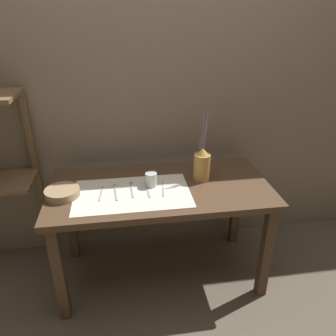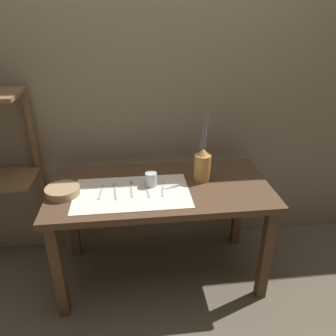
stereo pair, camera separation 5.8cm
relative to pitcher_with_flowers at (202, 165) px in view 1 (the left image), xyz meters
The scene contains 12 objects.
ground_plane 0.85m from the pitcher_with_flowers, 169.36° to the right, with size 12.00×12.00×0.00m, color brown.
stone_wall_back 0.62m from the pitcher_with_flowers, 124.50° to the left, with size 7.00×0.06×2.40m.
wooden_table 0.34m from the pitcher_with_flowers, 169.36° to the right, with size 1.36×0.67×0.70m.
linen_cloth 0.47m from the pitcher_with_flowers, 165.16° to the right, with size 0.68×0.41×0.00m.
pitcher_with_flowers is the anchor object (origin of this frame).
wooden_bowl 0.86m from the pitcher_with_flowers, behind, with size 0.20×0.20×0.05m.
glass_tumbler_near 0.33m from the pitcher_with_flowers, behind, with size 0.07×0.07×0.09m.
fork_inner 0.64m from the pitcher_with_flowers, behind, with size 0.03×0.17×0.00m.
spoon_outer 0.56m from the pitcher_with_flowers, behind, with size 0.03×0.19×0.02m.
spoon_inner 0.46m from the pitcher_with_flowers, behind, with size 0.02×0.19×0.02m.
fork_outer 0.38m from the pitcher_with_flowers, 163.62° to the right, with size 0.02×0.17×0.00m.
knife_center 0.29m from the pitcher_with_flowers, 159.17° to the right, with size 0.03×0.17×0.00m.
Camera 1 is at (-0.22, -1.76, 1.68)m, focal length 35.00 mm.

